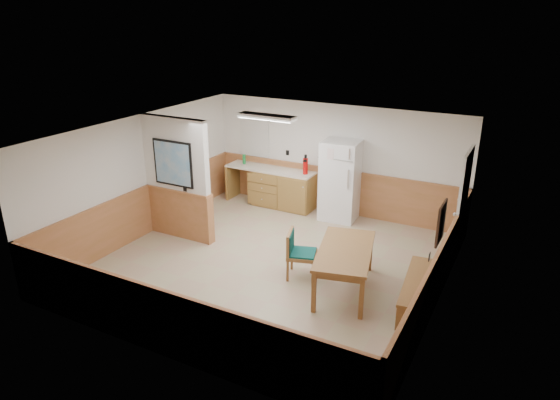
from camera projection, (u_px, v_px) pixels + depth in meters
The scene contains 20 objects.
ground at pixel (271, 264), 9.26m from camera, with size 6.00×6.00×0.00m, color tan.
ceiling at pixel (270, 132), 8.37m from camera, with size 6.00×6.00×0.02m, color white.
back_wall at pixel (335, 159), 11.29m from camera, with size 6.00×0.02×2.50m, color white.
right_wall at pixel (445, 234), 7.50m from camera, with size 0.02×6.00×2.50m, color white.
left_wall at pixel (142, 176), 10.13m from camera, with size 0.02×6.00×2.50m, color white.
wainscot_back at pixel (333, 191), 11.54m from camera, with size 6.00×0.04×1.00m, color #B87249.
wainscot_right at pixel (438, 278), 7.78m from camera, with size 0.04×6.00×1.00m, color #B87249.
wainscot_left at pixel (146, 211), 10.39m from camera, with size 0.04×6.00×1.00m, color #B87249.
partition_wall at pixel (177, 180), 9.97m from camera, with size 1.50×0.20×2.50m.
kitchen_counter at pixel (281, 188), 11.84m from camera, with size 2.20×0.61×1.00m.
exterior_door at pixel (462, 206), 9.16m from camera, with size 0.07×1.02×2.15m.
kitchen_window at pixel (254, 136), 12.09m from camera, with size 0.80×0.04×1.00m.
wall_painting at pixel (441, 223), 7.16m from camera, with size 0.04×0.50×0.60m.
fluorescent_fixture at pixel (267, 117), 9.82m from camera, with size 1.20×0.30×0.09m.
refrigerator at pixel (340, 181), 10.99m from camera, with size 0.84×0.75×1.79m.
dining_table at pixel (345, 254), 8.19m from camera, with size 1.22×1.85×0.75m.
dining_bench at pixel (416, 286), 7.85m from camera, with size 0.54×1.69×0.45m.
dining_chair at pixel (297, 251), 8.68m from camera, with size 0.80×0.65×0.85m.
fire_extinguisher at pixel (305, 166), 11.35m from camera, with size 0.15×0.15×0.45m.
soap_bottle at pixel (244, 159), 12.13m from camera, with size 0.08×0.08×0.24m, color #19893A.
Camera 1 is at (4.01, -7.20, 4.41)m, focal length 32.00 mm.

